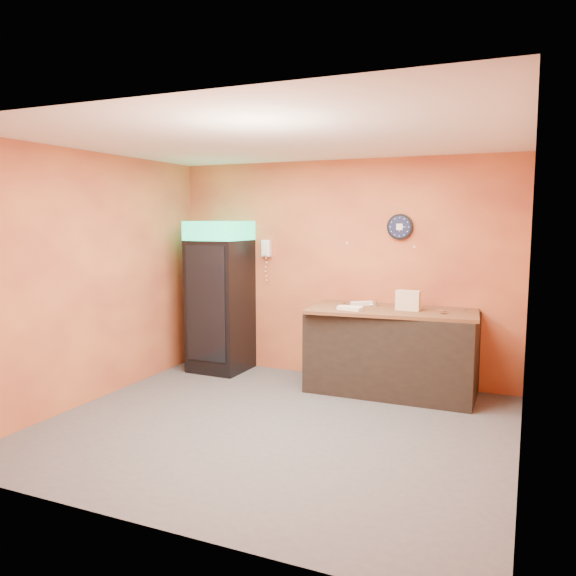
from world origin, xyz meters
The scene contains 15 objects.
floor centered at (0.00, 0.00, 0.00)m, with size 4.50×4.50×0.00m, color #47474C.
back_wall centered at (0.00, 2.00, 1.40)m, with size 4.50×0.02×2.80m, color orange.
left_wall centered at (-2.25, 0.00, 1.40)m, with size 0.02×4.00×2.80m, color orange.
right_wall centered at (2.25, 0.00, 1.40)m, with size 0.02×4.00×2.80m, color orange.
ceiling centered at (0.00, 0.00, 2.80)m, with size 4.50×4.00×0.02m, color white.
beverage_cooler centered at (-1.57, 1.60, 0.99)m, with size 0.73×0.74×2.03m.
prep_counter centered at (0.80, 1.57, 0.48)m, with size 1.93×0.86×0.97m, color black.
wall_clock centered at (0.78, 1.97, 1.96)m, with size 0.31×0.06×0.31m.
wall_phone centered at (-1.02, 1.95, 1.66)m, with size 0.12×0.11×0.22m.
butcher_paper centered at (0.80, 1.57, 0.99)m, with size 1.93×0.93×0.04m, color brown.
sub_roll_stack centered at (0.99, 1.52, 1.12)m, with size 0.28×0.12×0.23m.
wrapped_sandwich_left centered at (0.36, 1.33, 1.03)m, with size 0.28×0.11×0.04m, color white.
wrapped_sandwich_mid centered at (0.36, 1.28, 1.03)m, with size 0.28×0.11×0.04m, color white.
wrapped_sandwich_right centered at (0.40, 1.71, 1.03)m, with size 0.30×0.12×0.04m, color white.
kitchen_tool centered at (0.54, 1.72, 1.04)m, with size 0.06×0.06×0.06m, color silver.
Camera 1 is at (2.25, -4.88, 2.06)m, focal length 35.00 mm.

